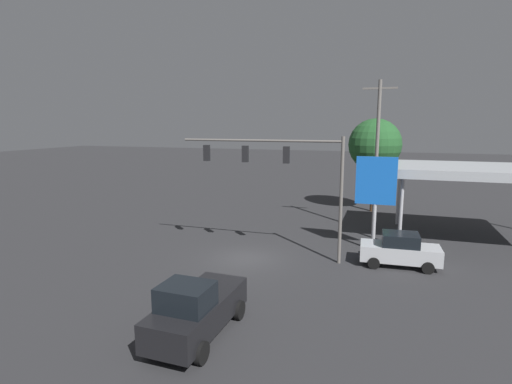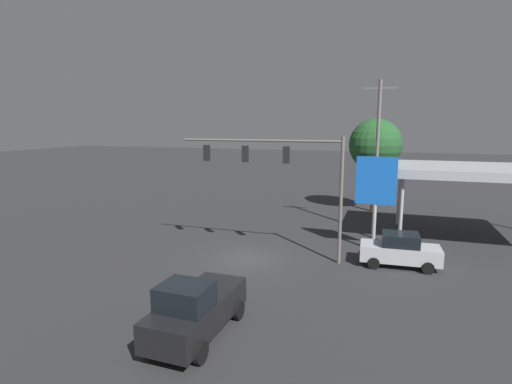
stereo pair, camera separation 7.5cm
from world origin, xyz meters
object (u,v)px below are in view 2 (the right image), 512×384
object	(u,v)px
traffic_signal_assembly	(279,166)
pickup_parked	(195,309)
utility_pole	(377,154)
street_tree	(375,145)
price_sign	(376,184)
sedan_far	(400,250)

from	to	relation	value
traffic_signal_assembly	pickup_parked	world-z (taller)	traffic_signal_assembly
utility_pole	street_tree	world-z (taller)	utility_pole
utility_pole	pickup_parked	world-z (taller)	utility_pole
traffic_signal_assembly	price_sign	size ratio (longest dim) A/B	1.65
traffic_signal_assembly	sedan_far	xyz separation A→B (m)	(-7.08, -0.58, -4.66)
traffic_signal_assembly	pickup_parked	distance (m)	11.08
traffic_signal_assembly	street_tree	world-z (taller)	street_tree
traffic_signal_assembly	pickup_parked	size ratio (longest dim) A/B	1.90
utility_pole	pickup_parked	xyz separation A→B (m)	(5.90, 17.72, -4.79)
utility_pole	pickup_parked	distance (m)	19.28
sedan_far	traffic_signal_assembly	bearing A→B (deg)	2.12
utility_pole	price_sign	size ratio (longest dim) A/B	1.84
utility_pole	sedan_far	xyz separation A→B (m)	(-1.72, 7.03, -4.95)
utility_pole	sedan_far	distance (m)	8.76
utility_pole	street_tree	distance (m)	7.69
pickup_parked	utility_pole	bearing A→B (deg)	163.42
pickup_parked	street_tree	distance (m)	26.49
sedan_far	street_tree	bearing A→B (deg)	-84.46
traffic_signal_assembly	pickup_parked	bearing A→B (deg)	86.90
traffic_signal_assembly	price_sign	distance (m)	6.46
price_sign	street_tree	xyz separation A→B (m)	(0.54, -12.18, 1.87)
utility_pole	price_sign	distance (m)	4.77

